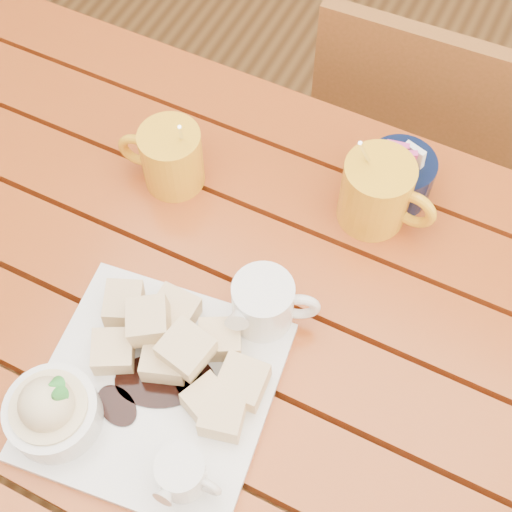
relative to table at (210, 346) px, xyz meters
The scene contains 8 objects.
ground 0.64m from the table, 90.00° to the right, with size 5.00×5.00×0.00m, color #563518.
table is the anchor object (origin of this frame).
dessert_plate 0.20m from the table, 97.07° to the right, with size 0.30×0.30×0.11m.
coffee_mug_left 0.27m from the table, 130.24° to the left, with size 0.12×0.09×0.14m.
coffee_mug_right 0.32m from the table, 59.86° to the left, with size 0.13×0.09×0.16m.
cream_pitcher 0.17m from the table, 15.65° to the left, with size 0.11×0.09×0.09m.
sugar_caddy 0.35m from the table, 62.25° to the left, with size 0.10×0.10×0.10m.
chair_far 0.66m from the table, 78.59° to the left, with size 0.41×0.41×0.83m.
Camera 1 is at (0.23, -0.33, 1.57)m, focal length 50.00 mm.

